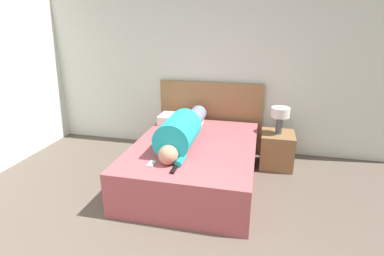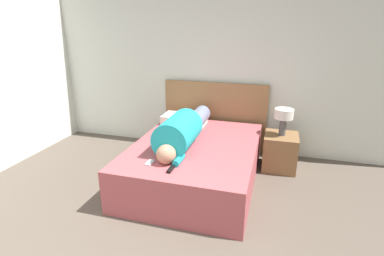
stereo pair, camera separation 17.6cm
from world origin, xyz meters
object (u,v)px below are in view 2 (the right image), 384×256
at_px(person_lying, 183,130).
at_px(pillow_near_headboard, 184,119).
at_px(bed, 195,162).
at_px(tv_remote, 170,169).
at_px(nightstand, 280,152).
at_px(cell_phone, 150,163).
at_px(table_lamp, 284,116).

xyz_separation_m(person_lying, pillow_near_headboard, (-0.21, 0.72, -0.11)).
bearing_deg(person_lying, pillow_near_headboard, 106.51).
distance_m(bed, person_lying, 0.44).
bearing_deg(tv_remote, nightstand, 52.51).
xyz_separation_m(bed, nightstand, (0.99, 0.64, -0.01)).
bearing_deg(person_lying, cell_phone, -105.64).
bearing_deg(bed, table_lamp, 32.85).
height_order(nightstand, tv_remote, tv_remote).
relative_size(table_lamp, cell_phone, 2.73).
bearing_deg(pillow_near_headboard, cell_phone, -88.02).
bearing_deg(table_lamp, bed, -147.15).
bearing_deg(person_lying, tv_remote, -82.48).
bearing_deg(nightstand, cell_phone, -135.60).
bearing_deg(bed, cell_phone, -116.08).
height_order(nightstand, table_lamp, table_lamp).
height_order(pillow_near_headboard, cell_phone, pillow_near_headboard).
height_order(person_lying, cell_phone, person_lying).
bearing_deg(bed, pillow_near_headboard, 117.39).
height_order(nightstand, person_lying, person_lying).
distance_m(bed, nightstand, 1.18).
relative_size(bed, table_lamp, 5.42).
height_order(bed, person_lying, person_lying).
xyz_separation_m(nightstand, tv_remote, (-1.05, -1.36, 0.26)).
bearing_deg(person_lying, table_lamp, 30.73).
height_order(table_lamp, pillow_near_headboard, table_lamp).
distance_m(person_lying, pillow_near_headboard, 0.76).
bearing_deg(person_lying, bed, 13.39).
height_order(pillow_near_headboard, tv_remote, pillow_near_headboard).
xyz_separation_m(nightstand, table_lamp, (-0.00, -0.00, 0.49)).
xyz_separation_m(bed, person_lying, (-0.14, -0.03, 0.41)).
bearing_deg(tv_remote, cell_phone, 161.83).
xyz_separation_m(table_lamp, person_lying, (-1.14, -0.68, -0.07)).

